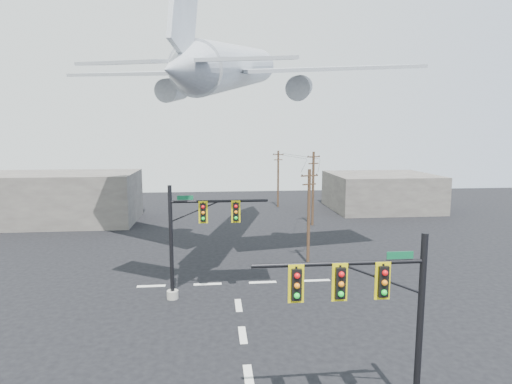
{
  "coord_description": "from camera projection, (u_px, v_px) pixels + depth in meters",
  "views": [
    {
      "loc": [
        -1.41,
        -17.76,
        10.93
      ],
      "look_at": [
        0.82,
        5.0,
        7.68
      ],
      "focal_mm": 30.0,
      "sensor_mm": 36.0,
      "label": 1
    }
  ],
  "objects": [
    {
      "name": "ground",
      "position": [
        249.0,
        377.0,
        19.18
      ],
      "size": [
        120.0,
        120.0,
        0.0
      ],
      "primitive_type": "plane",
      "color": "black",
      "rests_on": "ground"
    },
    {
      "name": "lane_markings",
      "position": [
        241.0,
        324.0,
        24.43
      ],
      "size": [
        14.0,
        21.2,
        0.01
      ],
      "color": "silver",
      "rests_on": "ground"
    },
    {
      "name": "signal_mast_near",
      "position": [
        380.0,
        319.0,
        15.69
      ],
      "size": [
        6.7,
        0.8,
        7.28
      ],
      "color": "gray",
      "rests_on": "ground"
    },
    {
      "name": "signal_mast_far",
      "position": [
        192.0,
        239.0,
        27.69
      ],
      "size": [
        6.67,
        0.83,
        7.54
      ],
      "color": "gray",
      "rests_on": "ground"
    },
    {
      "name": "utility_pole_a",
      "position": [
        309.0,
        215.0,
        35.05
      ],
      "size": [
        1.52,
        0.64,
        7.89
      ],
      "rotation": [
        0.0,
        0.0,
        0.35
      ],
      "color": "#452A1D",
      "rests_on": "ground"
    },
    {
      "name": "utility_pole_b",
      "position": [
        313.0,
        187.0,
        49.55
      ],
      "size": [
        1.64,
        0.81,
        8.61
      ],
      "rotation": [
        0.0,
        0.0,
        0.41
      ],
      "color": "#452A1D",
      "rests_on": "ground"
    },
    {
      "name": "utility_pole_c",
      "position": [
        278.0,
        178.0,
        61.8
      ],
      "size": [
        1.64,
        0.56,
        8.17
      ],
      "rotation": [
        0.0,
        0.0,
        0.27
      ],
      "color": "#452A1D",
      "rests_on": "ground"
    },
    {
      "name": "power_lines",
      "position": [
        302.0,
        160.0,
        48.02
      ],
      "size": [
        5.22,
        27.03,
        0.15
      ],
      "color": "black"
    },
    {
      "name": "airliner",
      "position": [
        235.0,
        68.0,
        35.87
      ],
      "size": [
        29.34,
        31.58,
        8.44
      ],
      "rotation": [
        0.0,
        -0.15,
        1.3
      ],
      "color": "#B6BDC3"
    },
    {
      "name": "building_left",
      "position": [
        59.0,
        198.0,
        51.31
      ],
      "size": [
        18.0,
        10.0,
        6.0
      ],
      "primitive_type": "cube",
      "color": "slate",
      "rests_on": "ground"
    },
    {
      "name": "building_right",
      "position": [
        381.0,
        192.0,
        60.36
      ],
      "size": [
        14.0,
        12.0,
        5.0
      ],
      "primitive_type": "cube",
      "color": "slate",
      "rests_on": "ground"
    }
  ]
}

